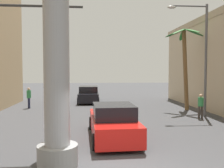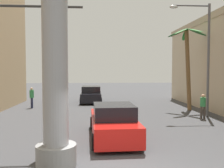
{
  "view_description": "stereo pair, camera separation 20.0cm",
  "coord_description": "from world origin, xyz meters",
  "px_view_note": "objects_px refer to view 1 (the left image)",
  "views": [
    {
      "loc": [
        -0.91,
        -6.89,
        3.01
      ],
      "look_at": [
        0.0,
        3.34,
        2.47
      ],
      "focal_mm": 40.0,
      "sensor_mm": 36.0,
      "label": 1
    },
    {
      "loc": [
        -0.71,
        -6.9,
        3.01
      ],
      "look_at": [
        0.0,
        3.34,
        2.47
      ],
      "focal_mm": 40.0,
      "sensor_mm": 36.0,
      "label": 2
    }
  ],
  "objects_px": {
    "street_lamp": "(200,49)",
    "palm_tree_mid_right": "(185,56)",
    "car_far": "(89,95)",
    "pedestrian_mid_right": "(201,104)",
    "car_lead": "(113,123)",
    "neon_sign_pole": "(56,8)",
    "pedestrian_far_left": "(29,96)"
  },
  "relations": [
    {
      "from": "car_far",
      "to": "palm_tree_mid_right",
      "type": "xyz_separation_m",
      "value": [
        7.39,
        -5.26,
        3.39
      ]
    },
    {
      "from": "car_lead",
      "to": "pedestrian_mid_right",
      "type": "distance_m",
      "value": 7.11
    },
    {
      "from": "palm_tree_mid_right",
      "to": "pedestrian_mid_right",
      "type": "relative_size",
      "value": 3.99
    },
    {
      "from": "street_lamp",
      "to": "pedestrian_far_left",
      "type": "distance_m",
      "value": 13.4
    },
    {
      "from": "car_lead",
      "to": "street_lamp",
      "type": "bearing_deg",
      "value": 37.88
    },
    {
      "from": "pedestrian_mid_right",
      "to": "palm_tree_mid_right",
      "type": "bearing_deg",
      "value": 84.54
    },
    {
      "from": "neon_sign_pole",
      "to": "pedestrian_mid_right",
      "type": "distance_m",
      "value": 11.4
    },
    {
      "from": "neon_sign_pole",
      "to": "car_far",
      "type": "height_order",
      "value": "neon_sign_pole"
    },
    {
      "from": "neon_sign_pole",
      "to": "palm_tree_mid_right",
      "type": "xyz_separation_m",
      "value": [
        8.26,
        10.75,
        -0.81
      ]
    },
    {
      "from": "street_lamp",
      "to": "pedestrian_mid_right",
      "type": "distance_m",
      "value": 3.63
    },
    {
      "from": "car_lead",
      "to": "car_far",
      "type": "height_order",
      "value": "same"
    },
    {
      "from": "street_lamp",
      "to": "pedestrian_mid_right",
      "type": "bearing_deg",
      "value": -107.16
    },
    {
      "from": "car_lead",
      "to": "palm_tree_mid_right",
      "type": "bearing_deg",
      "value": 50.49
    },
    {
      "from": "car_lead",
      "to": "pedestrian_mid_right",
      "type": "bearing_deg",
      "value": 33.94
    },
    {
      "from": "neon_sign_pole",
      "to": "pedestrian_mid_right",
      "type": "height_order",
      "value": "neon_sign_pole"
    },
    {
      "from": "pedestrian_mid_right",
      "to": "car_lead",
      "type": "bearing_deg",
      "value": -146.06
    },
    {
      "from": "car_far",
      "to": "palm_tree_mid_right",
      "type": "distance_m",
      "value": 9.68
    },
    {
      "from": "pedestrian_far_left",
      "to": "pedestrian_mid_right",
      "type": "relative_size",
      "value": 1.06
    },
    {
      "from": "car_lead",
      "to": "car_far",
      "type": "relative_size",
      "value": 1.14
    },
    {
      "from": "neon_sign_pole",
      "to": "pedestrian_far_left",
      "type": "height_order",
      "value": "neon_sign_pole"
    },
    {
      "from": "neon_sign_pole",
      "to": "car_lead",
      "type": "distance_m",
      "value": 5.67
    },
    {
      "from": "street_lamp",
      "to": "palm_tree_mid_right",
      "type": "xyz_separation_m",
      "value": [
        0.09,
        2.78,
        -0.33
      ]
    },
    {
      "from": "street_lamp",
      "to": "car_far",
      "type": "xyz_separation_m",
      "value": [
        -7.3,
        8.04,
        -3.71
      ]
    },
    {
      "from": "palm_tree_mid_right",
      "to": "pedestrian_far_left",
      "type": "xyz_separation_m",
      "value": [
        -12.15,
        1.91,
        -3.15
      ]
    },
    {
      "from": "car_lead",
      "to": "pedestrian_mid_right",
      "type": "relative_size",
      "value": 3.15
    },
    {
      "from": "car_far",
      "to": "pedestrian_mid_right",
      "type": "relative_size",
      "value": 2.76
    },
    {
      "from": "palm_tree_mid_right",
      "to": "pedestrian_far_left",
      "type": "height_order",
      "value": "palm_tree_mid_right"
    },
    {
      "from": "street_lamp",
      "to": "car_lead",
      "type": "height_order",
      "value": "street_lamp"
    },
    {
      "from": "car_lead",
      "to": "pedestrian_far_left",
      "type": "relative_size",
      "value": 2.97
    },
    {
      "from": "palm_tree_mid_right",
      "to": "car_far",
      "type": "bearing_deg",
      "value": 144.59
    },
    {
      "from": "neon_sign_pole",
      "to": "pedestrian_mid_right",
      "type": "xyz_separation_m",
      "value": [
        7.92,
        7.15,
        -4.01
      ]
    },
    {
      "from": "car_lead",
      "to": "pedestrian_far_left",
      "type": "distance_m",
      "value": 11.17
    }
  ]
}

